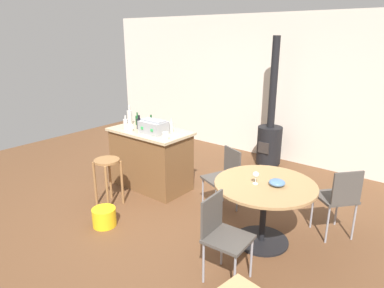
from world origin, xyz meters
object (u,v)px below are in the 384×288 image
Objects in this scene: bottle_5 at (151,123)px; plastic_bucket at (104,217)px; cup_0 at (130,128)px; cup_1 at (166,135)px; serving_bowl at (277,183)px; bottle_0 at (137,120)px; kitchen_island at (151,159)px; bottle_3 at (171,127)px; bottle_4 at (130,117)px; wooden_stool at (108,171)px; toolbox at (153,127)px; bottle_1 at (126,124)px; bottle_2 at (139,123)px; folding_chair_left at (339,197)px; folding_chair_far at (222,232)px; wine_glass at (256,175)px; folding_chair_near at (225,175)px; wood_stove at (270,136)px; dining_table at (264,197)px.

plastic_bucket is (0.45, -1.32, -0.89)m from bottle_5.
cup_0 is at bearing 120.21° from plastic_bucket.
cup_1 is 1.75m from serving_bowl.
bottle_0 is 1.12× the size of serving_bowl.
kitchen_island is at bearing -16.43° from bottle_0.
bottle_3 is 0.64× the size of bottle_4.
wooden_stool is 0.92m from toolbox.
bottle_1 is at bearing -81.11° from bottle_0.
serving_bowl is at bearing 13.52° from wooden_stool.
bottle_5 reaches higher than bottle_1.
folding_chair_left is at bearing 7.22° from bottle_2.
cup_1 is at bearing -167.13° from folding_chair_left.
bottle_0 reaches higher than folding_chair_far.
wine_glass is (2.02, -0.38, 0.38)m from kitchen_island.
kitchen_island is 0.73m from cup_1.
folding_chair_far is 2.56m from bottle_2.
serving_bowl is at bearing -9.12° from bottle_5.
bottle_0 is 0.95× the size of bottle_2.
bottle_2 is at bearing 168.31° from cup_1.
bottle_3 reaches higher than folding_chair_left.
folding_chair_left is at bearing 12.87° from cup_1.
folding_chair_near is 5.93× the size of wine_glass.
bottle_1 reaches higher than folding_chair_near.
bottle_5 is at bearing -120.20° from wood_stove.
bottle_0 is 0.37m from cup_0.
bottle_5 is at bearing 63.66° from cup_0.
cup_0 is at bearing -96.71° from bottle_2.
folding_chair_left reaches higher than wooden_stool.
bottle_2 is (-0.16, 0.78, 0.51)m from wooden_stool.
wine_glass reaches higher than folding_chair_far.
toolbox is at bearing -7.28° from bottle_2.
cup_0 is (-0.02, -0.17, -0.03)m from bottle_2.
bottle_3 is 1.62m from plastic_bucket.
plastic_bucket is at bearing -95.88° from cup_1.
folding_chair_left is (1.43, 0.22, 0.03)m from folding_chair_near.
folding_chair_far is at bearing -71.34° from wood_stove.
folding_chair_far is at bearing -91.86° from dining_table.
bottle_5 is (0.13, 0.13, 0.00)m from bottle_2.
folding_chair_near is 2.70× the size of bottle_4.
bottle_4 is 0.40m from cup_0.
folding_chair_left is 2.47m from bottle_3.
folding_chair_left is 3.18m from bottle_0.
cup_0 reaches higher than serving_bowl.
cup_0 reaches higher than cup_1.
wood_stove is 11.46× the size of bottle_0.
dining_table is at bearing 43.83° from wine_glass.
bottle_1 is at bearing -154.16° from kitchen_island.
bottle_5 is (-0.39, -0.03, 0.00)m from bottle_3.
toolbox is 1.97× the size of bottle_3.
plastic_bucket is at bearing -55.16° from bottle_1.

